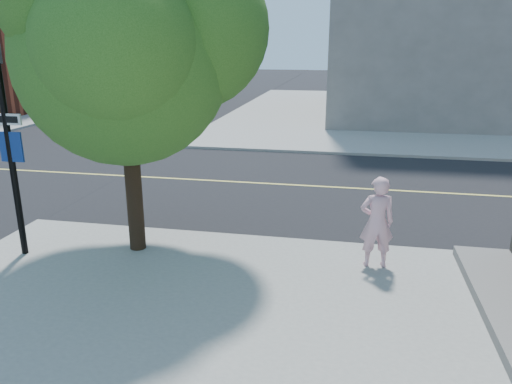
# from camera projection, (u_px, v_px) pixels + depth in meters

# --- Properties ---
(ground) EXTENTS (140.00, 140.00, 0.00)m
(ground) POSITION_uv_depth(u_px,v_px,m) (76.00, 227.00, 11.62)
(ground) COLOR black
(ground) RESTS_ON ground
(road_ew) EXTENTS (140.00, 9.00, 0.01)m
(road_ew) POSITION_uv_depth(u_px,v_px,m) (151.00, 177.00, 15.84)
(road_ew) COLOR black
(road_ew) RESTS_ON ground
(sidewalk_ne) EXTENTS (29.00, 25.00, 0.12)m
(sidewalk_ne) POSITION_uv_depth(u_px,v_px,m) (476.00, 114.00, 29.29)
(sidewalk_ne) COLOR gray
(sidewalk_ne) RESTS_ON ground
(man_on_phone) EXTENTS (0.69, 0.51, 1.75)m
(man_on_phone) POSITION_uv_depth(u_px,v_px,m) (377.00, 222.00, 9.09)
(man_on_phone) COLOR #DFA8B8
(man_on_phone) RESTS_ON sidewalk_se
(street_tree) EXTENTS (4.94, 4.49, 6.56)m
(street_tree) POSITION_uv_depth(u_px,v_px,m) (128.00, 32.00, 8.89)
(street_tree) COLOR black
(street_tree) RESTS_ON sidewalk_se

